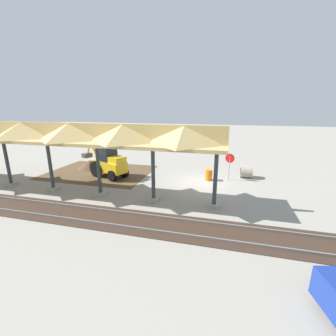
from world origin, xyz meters
The scene contains 9 objects.
ground_plane centered at (0.00, 0.00, 0.00)m, with size 120.00×120.00×0.00m, color gray.
dirt_work_zone centered at (9.39, -0.58, 0.00)m, with size 9.26×7.00×0.01m, color brown.
platform_canopy centered at (10.25, 4.34, 4.18)m, with size 24.38×3.20×4.90m.
rail_tracks centered at (0.00, 7.29, 0.03)m, with size 60.00×2.58×0.15m.
stop_sign centered at (-2.22, -1.24, 1.60)m, with size 0.73×0.28×2.23m.
backhoe centered at (7.89, 0.37, 1.27)m, with size 5.14×3.08×2.82m.
dirt_mound centered at (11.02, -1.58, 0.00)m, with size 4.86×4.86×1.64m, color brown.
concrete_pipe centered at (-3.69, -2.31, 0.54)m, with size 0.99×1.11×1.09m.
traffic_barrel centered at (-0.63, -0.75, 0.45)m, with size 0.56×0.56×0.90m, color orange.
Camera 1 is at (-1.76, 17.26, 5.94)m, focal length 24.00 mm.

